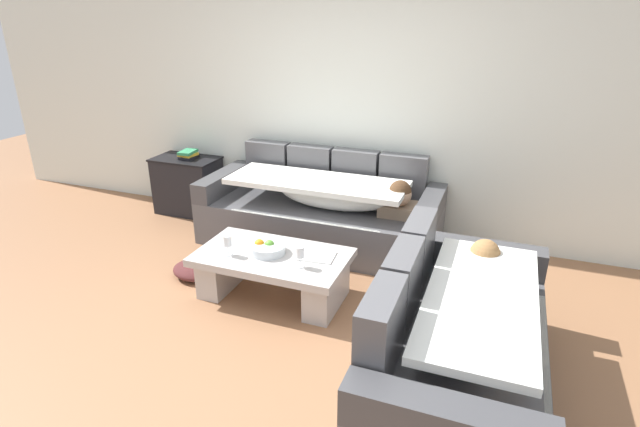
{
  "coord_description": "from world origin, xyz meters",
  "views": [
    {
      "loc": [
        1.52,
        -2.62,
        2.16
      ],
      "look_at": [
        0.11,
        1.07,
        0.55
      ],
      "focal_mm": 28.0,
      "sensor_mm": 36.0,
      "label": 1
    }
  ],
  "objects_px": {
    "wine_glass_near_left": "(227,242)",
    "couch_along_wall": "(323,212)",
    "couch_near_window": "(459,342)",
    "coffee_table": "(273,270)",
    "wine_glass_near_right": "(300,253)",
    "open_magazine": "(316,256)",
    "side_cabinet": "(188,185)",
    "fruit_bowl": "(267,248)",
    "crumpled_garment": "(194,270)",
    "book_stack_on_cabinet": "(188,154)"
  },
  "relations": [
    {
      "from": "couch_along_wall",
      "to": "fruit_bowl",
      "type": "xyz_separation_m",
      "value": [
        -0.07,
        -1.09,
        0.09
      ]
    },
    {
      "from": "couch_near_window",
      "to": "coffee_table",
      "type": "distance_m",
      "value": 1.61
    },
    {
      "from": "fruit_bowl",
      "to": "open_magazine",
      "type": "xyz_separation_m",
      "value": [
        0.39,
        0.07,
        -0.03
      ]
    },
    {
      "from": "side_cabinet",
      "to": "book_stack_on_cabinet",
      "type": "height_order",
      "value": "book_stack_on_cabinet"
    },
    {
      "from": "wine_glass_near_right",
      "to": "side_cabinet",
      "type": "height_order",
      "value": "side_cabinet"
    },
    {
      "from": "coffee_table",
      "to": "wine_glass_near_left",
      "type": "bearing_deg",
      "value": -156.3
    },
    {
      "from": "fruit_bowl",
      "to": "open_magazine",
      "type": "height_order",
      "value": "fruit_bowl"
    },
    {
      "from": "fruit_bowl",
      "to": "crumpled_garment",
      "type": "distance_m",
      "value": 0.83
    },
    {
      "from": "couch_near_window",
      "to": "wine_glass_near_right",
      "type": "bearing_deg",
      "value": 69.7
    },
    {
      "from": "wine_glass_near_left",
      "to": "open_magazine",
      "type": "relative_size",
      "value": 0.59
    },
    {
      "from": "couch_near_window",
      "to": "book_stack_on_cabinet",
      "type": "bearing_deg",
      "value": 59.18
    },
    {
      "from": "wine_glass_near_right",
      "to": "crumpled_garment",
      "type": "distance_m",
      "value": 1.18
    },
    {
      "from": "coffee_table",
      "to": "side_cabinet",
      "type": "height_order",
      "value": "side_cabinet"
    },
    {
      "from": "wine_glass_near_right",
      "to": "open_magazine",
      "type": "relative_size",
      "value": 0.59
    },
    {
      "from": "couch_along_wall",
      "to": "couch_near_window",
      "type": "xyz_separation_m",
      "value": [
        1.48,
        -1.66,
        0.0
      ]
    },
    {
      "from": "wine_glass_near_right",
      "to": "open_magazine",
      "type": "distance_m",
      "value": 0.23
    },
    {
      "from": "wine_glass_near_left",
      "to": "couch_along_wall",
      "type": "bearing_deg",
      "value": 74.66
    },
    {
      "from": "open_magazine",
      "to": "wine_glass_near_left",
      "type": "bearing_deg",
      "value": -166.58
    },
    {
      "from": "couch_along_wall",
      "to": "wine_glass_near_left",
      "type": "bearing_deg",
      "value": -105.34
    },
    {
      "from": "wine_glass_near_left",
      "to": "side_cabinet",
      "type": "bearing_deg",
      "value": 133.68
    },
    {
      "from": "book_stack_on_cabinet",
      "to": "open_magazine",
      "type": "bearing_deg",
      "value": -31.77
    },
    {
      "from": "couch_near_window",
      "to": "wine_glass_near_right",
      "type": "height_order",
      "value": "couch_near_window"
    },
    {
      "from": "coffee_table",
      "to": "book_stack_on_cabinet",
      "type": "xyz_separation_m",
      "value": [
        -1.67,
        1.33,
        0.45
      ]
    },
    {
      "from": "wine_glass_near_left",
      "to": "crumpled_garment",
      "type": "bearing_deg",
      "value": 159.9
    },
    {
      "from": "book_stack_on_cabinet",
      "to": "coffee_table",
      "type": "bearing_deg",
      "value": -38.51
    },
    {
      "from": "crumpled_garment",
      "to": "side_cabinet",
      "type": "bearing_deg",
      "value": 125.46
    },
    {
      "from": "side_cabinet",
      "to": "fruit_bowl",
      "type": "bearing_deg",
      "value": -38.29
    },
    {
      "from": "couch_along_wall",
      "to": "book_stack_on_cabinet",
      "type": "distance_m",
      "value": 1.74
    },
    {
      "from": "fruit_bowl",
      "to": "wine_glass_near_left",
      "type": "bearing_deg",
      "value": -151.88
    },
    {
      "from": "fruit_bowl",
      "to": "side_cabinet",
      "type": "relative_size",
      "value": 0.39
    },
    {
      "from": "wine_glass_near_right",
      "to": "side_cabinet",
      "type": "distance_m",
      "value": 2.46
    },
    {
      "from": "side_cabinet",
      "to": "crumpled_garment",
      "type": "distance_m",
      "value": 1.6
    },
    {
      "from": "wine_glass_near_left",
      "to": "open_magazine",
      "type": "bearing_deg",
      "value": 18.43
    },
    {
      "from": "couch_along_wall",
      "to": "wine_glass_near_right",
      "type": "distance_m",
      "value": 1.25
    },
    {
      "from": "open_magazine",
      "to": "couch_along_wall",
      "type": "bearing_deg",
      "value": 102.57
    },
    {
      "from": "wine_glass_near_left",
      "to": "crumpled_garment",
      "type": "height_order",
      "value": "wine_glass_near_left"
    },
    {
      "from": "couch_along_wall",
      "to": "coffee_table",
      "type": "relative_size",
      "value": 1.92
    },
    {
      "from": "side_cabinet",
      "to": "coffee_table",
      "type": "bearing_deg",
      "value": -37.72
    },
    {
      "from": "crumpled_garment",
      "to": "wine_glass_near_right",
      "type": "bearing_deg",
      "value": -8.08
    },
    {
      "from": "couch_along_wall",
      "to": "wine_glass_near_left",
      "type": "relative_size",
      "value": 13.9
    },
    {
      "from": "wine_glass_near_left",
      "to": "couch_near_window",
      "type": "bearing_deg",
      "value": -13.25
    },
    {
      "from": "coffee_table",
      "to": "book_stack_on_cabinet",
      "type": "relative_size",
      "value": 5.08
    },
    {
      "from": "coffee_table",
      "to": "book_stack_on_cabinet",
      "type": "height_order",
      "value": "book_stack_on_cabinet"
    },
    {
      "from": "couch_near_window",
      "to": "coffee_table",
      "type": "xyz_separation_m",
      "value": [
        -1.51,
        0.57,
        -0.1
      ]
    },
    {
      "from": "couch_along_wall",
      "to": "side_cabinet",
      "type": "height_order",
      "value": "couch_along_wall"
    },
    {
      "from": "fruit_bowl",
      "to": "open_magazine",
      "type": "distance_m",
      "value": 0.4
    },
    {
      "from": "book_stack_on_cabinet",
      "to": "crumpled_garment",
      "type": "relative_size",
      "value": 0.59
    },
    {
      "from": "open_magazine",
      "to": "crumpled_garment",
      "type": "relative_size",
      "value": 0.7
    },
    {
      "from": "wine_glass_near_right",
      "to": "book_stack_on_cabinet",
      "type": "relative_size",
      "value": 0.7
    },
    {
      "from": "crumpled_garment",
      "to": "couch_along_wall",
      "type": "bearing_deg",
      "value": 52.32
    }
  ]
}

